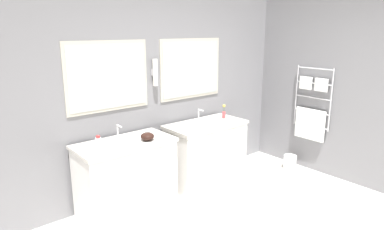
{
  "coord_description": "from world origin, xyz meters",
  "views": [
    {
      "loc": [
        -2.4,
        -1.42,
        2.04
      ],
      "look_at": [
        0.01,
        1.46,
        1.09
      ],
      "focal_mm": 32.0,
      "sensor_mm": 36.0,
      "label": 1
    }
  ],
  "objects": [
    {
      "name": "wall_back",
      "position": [
        -0.0,
        2.11,
        1.31
      ],
      "size": [
        5.66,
        0.14,
        2.6
      ],
      "color": "slate",
      "rests_on": "ground_plane"
    },
    {
      "name": "wall_right",
      "position": [
        2.06,
        0.94,
        1.29
      ],
      "size": [
        0.13,
        4.13,
        2.6
      ],
      "color": "slate",
      "rests_on": "ground_plane"
    },
    {
      "name": "vanity_left",
      "position": [
        -0.69,
        1.74,
        0.43
      ],
      "size": [
        1.08,
        0.61,
        0.84
      ],
      "color": "white",
      "rests_on": "ground_plane"
    },
    {
      "name": "vanity_right",
      "position": [
        0.51,
        1.74,
        0.43
      ],
      "size": [
        1.08,
        0.61,
        0.84
      ],
      "color": "white",
      "rests_on": "ground_plane"
    },
    {
      "name": "faucet_left",
      "position": [
        -0.69,
        1.91,
        0.92
      ],
      "size": [
        0.17,
        0.11,
        0.17
      ],
      "color": "silver",
      "rests_on": "vanity_left"
    },
    {
      "name": "faucet_right",
      "position": [
        0.51,
        1.91,
        0.92
      ],
      "size": [
        0.17,
        0.11,
        0.17
      ],
      "color": "silver",
      "rests_on": "vanity_right"
    },
    {
      "name": "toiletry_bottle",
      "position": [
        -1.03,
        1.68,
        0.92
      ],
      "size": [
        0.06,
        0.06,
        0.16
      ],
      "color": "silver",
      "rests_on": "vanity_left"
    },
    {
      "name": "amenity_bowl",
      "position": [
        -0.47,
        1.66,
        0.89
      ],
      "size": [
        0.15,
        0.15,
        0.09
      ],
      "color": "black",
      "rests_on": "vanity_left"
    },
    {
      "name": "flower_vase",
      "position": [
        0.87,
        1.81,
        0.92
      ],
      "size": [
        0.05,
        0.05,
        0.2
      ],
      "color": "#CC4C51",
      "rests_on": "vanity_right"
    },
    {
      "name": "soap_dish",
      "position": [
        0.33,
        1.61,
        0.86
      ],
      "size": [
        0.09,
        0.06,
        0.04
      ],
      "color": "white",
      "rests_on": "vanity_right"
    },
    {
      "name": "waste_bin",
      "position": [
        1.81,
        1.32,
        0.11
      ],
      "size": [
        0.19,
        0.19,
        0.21
      ],
      "color": "silver",
      "rests_on": "ground_plane"
    }
  ]
}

